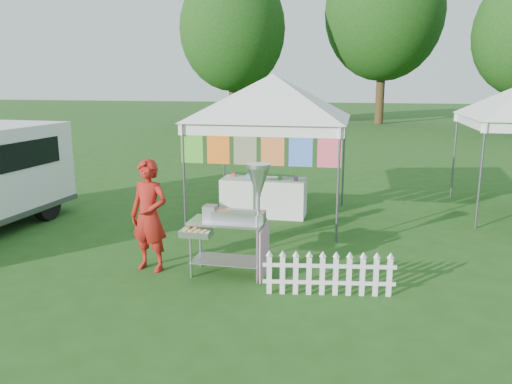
# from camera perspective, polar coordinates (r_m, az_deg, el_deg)

# --- Properties ---
(ground) EXTENTS (120.00, 120.00, 0.00)m
(ground) POSITION_cam_1_polar(r_m,az_deg,el_deg) (7.39, -2.92, -10.22)
(ground) COLOR #224B15
(ground) RESTS_ON ground
(canopy_main) EXTENTS (4.24, 4.24, 3.45)m
(canopy_main) POSITION_cam_1_polar(r_m,az_deg,el_deg) (10.22, 1.93, 13.31)
(canopy_main) COLOR #59595E
(canopy_main) RESTS_ON ground
(tree_left) EXTENTS (6.40, 6.40, 9.53)m
(tree_left) POSITION_cam_1_polar(r_m,az_deg,el_deg) (31.68, -2.67, 18.03)
(tree_left) COLOR #3D2D16
(tree_left) RESTS_ON ground
(tree_mid) EXTENTS (7.60, 7.60, 11.52)m
(tree_mid) POSITION_cam_1_polar(r_m,az_deg,el_deg) (34.87, 14.47, 19.33)
(tree_mid) COLOR #3D2D16
(tree_mid) RESTS_ON ground
(donut_cart) EXTENTS (1.23, 0.83, 1.70)m
(donut_cart) POSITION_cam_1_polar(r_m,az_deg,el_deg) (7.29, -1.97, -2.19)
(donut_cart) COLOR gray
(donut_cart) RESTS_ON ground
(vendor) EXTENTS (0.70, 0.53, 1.72)m
(vendor) POSITION_cam_1_polar(r_m,az_deg,el_deg) (7.74, -12.10, -2.67)
(vendor) COLOR maroon
(vendor) RESTS_ON ground
(picket_fence) EXTENTS (1.78, 0.29, 0.56)m
(picket_fence) POSITION_cam_1_polar(r_m,az_deg,el_deg) (6.92, 8.33, -9.40)
(picket_fence) COLOR white
(picket_fence) RESTS_ON ground
(display_table) EXTENTS (1.80, 0.70, 0.80)m
(display_table) POSITION_cam_1_polar(r_m,az_deg,el_deg) (10.78, 0.88, -0.57)
(display_table) COLOR white
(display_table) RESTS_ON ground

